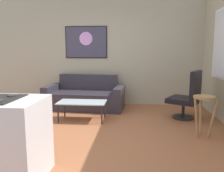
{
  "coord_description": "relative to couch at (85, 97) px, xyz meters",
  "views": [
    {
      "loc": [
        0.83,
        -3.6,
        1.38
      ],
      "look_at": [
        0.41,
        0.9,
        0.7
      ],
      "focal_mm": 36.56,
      "sensor_mm": 36.0,
      "label": 1
    }
  ],
  "objects": [
    {
      "name": "armchair",
      "position": [
        2.3,
        -0.74,
        0.21
      ],
      "size": [
        0.81,
        0.82,
        1.01
      ],
      "color": "black",
      "rests_on": "ground"
    },
    {
      "name": "wall_painting",
      "position": [
        -0.07,
        0.54,
        1.36
      ],
      "size": [
        1.11,
        0.03,
        0.83
      ],
      "color": "black"
    },
    {
      "name": "coffee_table",
      "position": [
        0.15,
        -1.03,
        0.09
      ],
      "size": [
        0.96,
        0.51,
        0.38
      ],
      "color": "silver",
      "rests_on": "ground"
    },
    {
      "name": "couch",
      "position": [
        0.0,
        0.0,
        0.0
      ],
      "size": [
        1.95,
        1.04,
        0.8
      ],
      "color": "#2C2933",
      "rests_on": "ground"
    },
    {
      "name": "ground",
      "position": [
        0.34,
        -1.85,
        -0.29
      ],
      "size": [
        6.4,
        6.4,
        0.04
      ],
      "primitive_type": "cube",
      "color": "#995A38"
    },
    {
      "name": "back_wall",
      "position": [
        0.34,
        0.58,
        1.13
      ],
      "size": [
        6.4,
        0.05,
        2.8
      ],
      "primitive_type": "cube",
      "color": "#ADA68F",
      "rests_on": "ground"
    },
    {
      "name": "bar_stool",
      "position": [
        2.31,
        -1.74,
        0.26
      ],
      "size": [
        0.39,
        0.38,
        0.67
      ],
      "color": "#A47649",
      "rests_on": "ground"
    }
  ]
}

